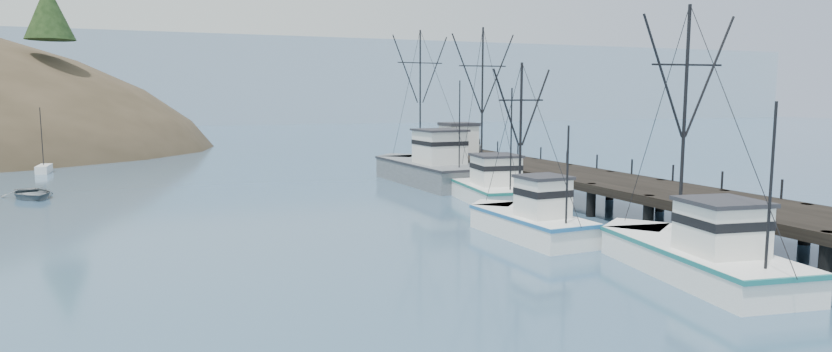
{
  "coord_description": "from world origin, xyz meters",
  "views": [
    {
      "loc": [
        -12.14,
        -21.2,
        7.13
      ],
      "look_at": [
        1.43,
        14.42,
        2.5
      ],
      "focal_mm": 28.0,
      "sensor_mm": 36.0,
      "label": 1
    }
  ],
  "objects_px": {
    "pickup_truck": "(457,145)",
    "pier_shed": "(459,137)",
    "trawler_far": "(487,187)",
    "motorboat": "(32,198)",
    "trawler_mid": "(528,221)",
    "trawler_near": "(693,255)",
    "pier": "(579,177)",
    "work_vessel": "(428,168)"
  },
  "relations": [
    {
      "from": "pier_shed",
      "to": "pier",
      "type": "bearing_deg",
      "value": -87.35
    },
    {
      "from": "trawler_near",
      "to": "trawler_mid",
      "type": "relative_size",
      "value": 1.21
    },
    {
      "from": "pier_shed",
      "to": "work_vessel",
      "type": "bearing_deg",
      "value": -134.86
    },
    {
      "from": "work_vessel",
      "to": "trawler_far",
      "type": "bearing_deg",
      "value": -85.67
    },
    {
      "from": "pickup_truck",
      "to": "motorboat",
      "type": "xyz_separation_m",
      "value": [
        -34.52,
        -2.77,
        -2.68
      ]
    },
    {
      "from": "trawler_mid",
      "to": "pickup_truck",
      "type": "distance_m",
      "value": 27.84
    },
    {
      "from": "pier_shed",
      "to": "motorboat",
      "type": "distance_m",
      "value": 34.93
    },
    {
      "from": "pier",
      "to": "pickup_truck",
      "type": "distance_m",
      "value": 18.05
    },
    {
      "from": "pier",
      "to": "pickup_truck",
      "type": "bearing_deg",
      "value": 93.06
    },
    {
      "from": "pier_shed",
      "to": "motorboat",
      "type": "relative_size",
      "value": 0.66
    },
    {
      "from": "pier",
      "to": "motorboat",
      "type": "height_order",
      "value": "pier"
    },
    {
      "from": "work_vessel",
      "to": "motorboat",
      "type": "distance_m",
      "value": 29.57
    },
    {
      "from": "pier",
      "to": "motorboat",
      "type": "distance_m",
      "value": 38.65
    },
    {
      "from": "trawler_mid",
      "to": "pickup_truck",
      "type": "bearing_deg",
      "value": 73.03
    },
    {
      "from": "trawler_near",
      "to": "trawler_mid",
      "type": "xyz_separation_m",
      "value": [
        -2.53,
        8.71,
        -0.0
      ]
    },
    {
      "from": "trawler_far",
      "to": "pier_shed",
      "type": "height_order",
      "value": "trawler_far"
    },
    {
      "from": "pickup_truck",
      "to": "motorboat",
      "type": "distance_m",
      "value": 34.74
    },
    {
      "from": "pickup_truck",
      "to": "trawler_far",
      "type": "bearing_deg",
      "value": 151.8
    },
    {
      "from": "trawler_near",
      "to": "trawler_mid",
      "type": "bearing_deg",
      "value": 106.18
    },
    {
      "from": "trawler_near",
      "to": "pickup_truck",
      "type": "height_order",
      "value": "trawler_near"
    },
    {
      "from": "trawler_far",
      "to": "pier_shed",
      "type": "bearing_deg",
      "value": 72.91
    },
    {
      "from": "trawler_mid",
      "to": "pier_shed",
      "type": "distance_m",
      "value": 27.94
    },
    {
      "from": "pier",
      "to": "trawler_mid",
      "type": "relative_size",
      "value": 4.75
    },
    {
      "from": "pier_shed",
      "to": "motorboat",
      "type": "bearing_deg",
      "value": -175.42
    },
    {
      "from": "pier",
      "to": "trawler_mid",
      "type": "distance_m",
      "value": 12.51
    },
    {
      "from": "trawler_far",
      "to": "motorboat",
      "type": "relative_size",
      "value": 2.57
    },
    {
      "from": "trawler_near",
      "to": "pickup_truck",
      "type": "bearing_deg",
      "value": 81.01
    },
    {
      "from": "trawler_mid",
      "to": "motorboat",
      "type": "relative_size",
      "value": 1.92
    },
    {
      "from": "work_vessel",
      "to": "pier",
      "type": "bearing_deg",
      "value": -64.68
    },
    {
      "from": "trawler_mid",
      "to": "pier_shed",
      "type": "height_order",
      "value": "trawler_mid"
    },
    {
      "from": "trawler_near",
      "to": "motorboat",
      "type": "relative_size",
      "value": 2.32
    },
    {
      "from": "trawler_far",
      "to": "motorboat",
      "type": "bearing_deg",
      "value": 158.54
    },
    {
      "from": "trawler_far",
      "to": "work_vessel",
      "type": "relative_size",
      "value": 0.79
    },
    {
      "from": "trawler_mid",
      "to": "trawler_far",
      "type": "distance_m",
      "value": 12.52
    },
    {
      "from": "trawler_near",
      "to": "pickup_truck",
      "type": "distance_m",
      "value": 35.76
    },
    {
      "from": "trawler_far",
      "to": "work_vessel",
      "type": "height_order",
      "value": "work_vessel"
    },
    {
      "from": "pickup_truck",
      "to": "pier_shed",
      "type": "bearing_deg",
      "value": -101.57
    },
    {
      "from": "trawler_far",
      "to": "work_vessel",
      "type": "xyz_separation_m",
      "value": [
        -0.71,
        9.39,
        0.41
      ]
    },
    {
      "from": "trawler_far",
      "to": "motorboat",
      "type": "height_order",
      "value": "trawler_far"
    },
    {
      "from": "trawler_far",
      "to": "pickup_truck",
      "type": "height_order",
      "value": "trawler_far"
    },
    {
      "from": "motorboat",
      "to": "pier_shed",
      "type": "bearing_deg",
      "value": -15.66
    },
    {
      "from": "motorboat",
      "to": "pier",
      "type": "bearing_deg",
      "value": -43.46
    }
  ]
}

